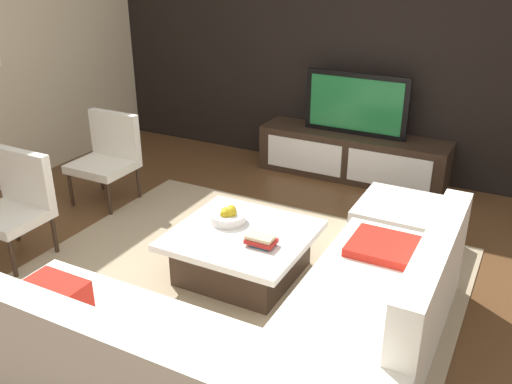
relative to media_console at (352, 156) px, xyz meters
name	(u,v)px	position (x,y,z in m)	size (l,w,h in m)	color
ground_plane	(248,285)	(0.00, -2.40, -0.25)	(14.00, 14.00, 0.00)	brown
feature_wall_back	(369,44)	(0.00, 0.30, 1.15)	(6.40, 0.12, 2.80)	black
area_rug	(236,281)	(-0.10, -2.40, -0.24)	(3.26, 2.77, 0.01)	tan
media_console	(352,156)	(0.00, 0.00, 0.00)	(2.04, 0.50, 0.50)	#332319
television	(356,104)	(0.00, 0.00, 0.58)	(1.11, 0.06, 0.66)	black
sectional_couch	(256,343)	(0.53, -3.26, 0.02)	(2.45, 2.40, 0.79)	white
coffee_table	(242,253)	(-0.10, -2.30, -0.05)	(1.02, 0.98, 0.38)	#332319
accent_chair_near	(17,200)	(-1.88, -2.84, 0.24)	(0.55, 0.50, 0.87)	#332319
ottoman	(400,226)	(0.86, -1.29, -0.05)	(0.70, 0.70, 0.40)	white
fruit_bowl	(228,216)	(-0.28, -2.20, 0.18)	(0.28, 0.28, 0.14)	silver
accent_chair_far	(108,153)	(-1.97, -1.65, 0.24)	(0.57, 0.52, 0.87)	#332319
book_stack	(261,241)	(0.12, -2.41, 0.17)	(0.22, 0.14, 0.08)	#2D516B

